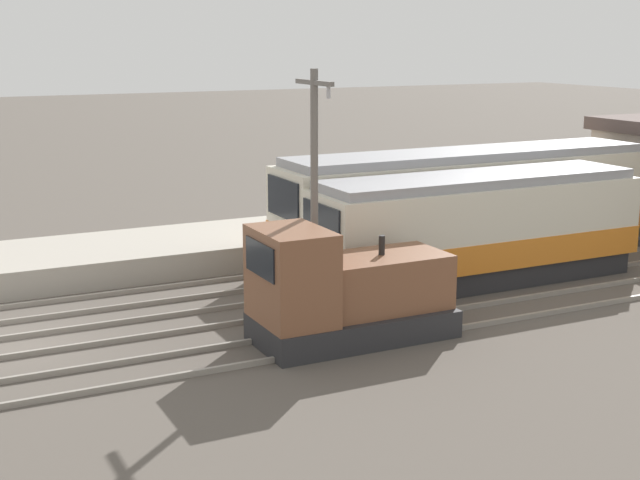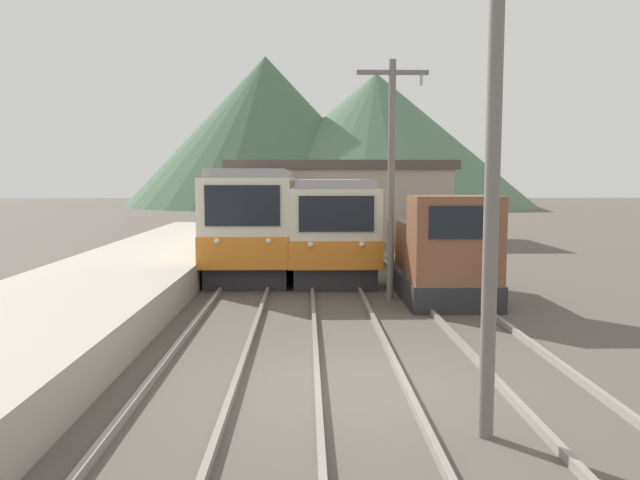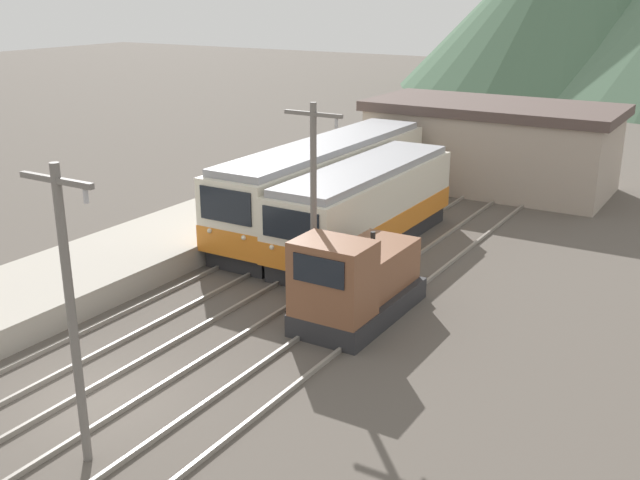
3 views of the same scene
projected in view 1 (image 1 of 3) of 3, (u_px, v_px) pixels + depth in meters
The scene contains 7 objects.
ground_plane at pixel (12, 346), 22.09m from camera, with size 200.00×200.00×0.00m, color #564F47.
track_center at pixel (13, 346), 21.90m from camera, with size 1.54×60.00×0.14m.
track_right at pixel (32, 388), 19.28m from camera, with size 1.54×60.00×0.14m.
commuter_train_left at pixel (467, 208), 30.69m from camera, with size 2.84×14.02×3.75m.
commuter_train_center at pixel (476, 232), 27.56m from camera, with size 2.84×10.85×3.41m.
shunting_locomotive at pixel (343, 294), 22.32m from camera, with size 2.40×5.07×3.00m.
catenary_mast_mid at pixel (314, 188), 23.05m from camera, with size 2.00×0.20×6.72m.
Camera 1 is at (22.17, -2.44, 7.48)m, focal length 50.00 mm.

